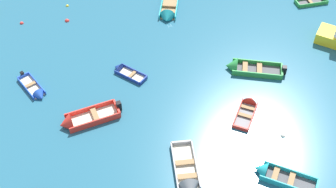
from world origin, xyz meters
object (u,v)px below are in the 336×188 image
Objects in this scene: rowboat_green_center at (320,0)px; rowboat_deep_blue_back_row_left at (123,71)px; rowboat_turquoise_cluster_outer at (168,14)px; mooring_buoy_trailing at (67,6)px; mooring_buoy_near_foreground at (283,136)px; mooring_buoy_between_boats_left at (22,23)px; rowboat_red_back_row_right at (79,120)px; rowboat_blue_far_left at (36,92)px; mooring_buoy_central at (67,21)px; rowboat_turquoise_outer_left at (273,174)px; rowboat_green_far_right at (243,68)px; rowboat_grey_distant_center at (188,181)px; rowboat_red_far_back at (249,106)px.

rowboat_green_center is 21.09m from rowboat_deep_blue_back_row_left.
rowboat_turquoise_cluster_outer is 9.86m from mooring_buoy_trailing.
mooring_buoy_near_foreground reaches higher than mooring_buoy_between_boats_left.
rowboat_red_back_row_right is 4.85m from rowboat_blue_far_left.
mooring_buoy_between_boats_left is (-28.57, -0.65, -0.16)m from rowboat_green_center.
rowboat_turquoise_outer_left is at bearing -51.94° from mooring_buoy_central.
rowboat_green_far_right is at bearing -4.40° from rowboat_deep_blue_back_row_left.
rowboat_green_far_right reaches higher than rowboat_blue_far_left.
mooring_buoy_central is at bearing -0.59° from mooring_buoy_between_boats_left.
mooring_buoy_central is at bearing 179.23° from rowboat_turquoise_cluster_outer.
rowboat_green_center is 11.77× the size of mooring_buoy_trailing.
rowboat_grey_distant_center is 18.29m from rowboat_turquoise_cluster_outer.
mooring_buoy_trailing is (-14.40, 14.72, -0.14)m from rowboat_red_far_back.
rowboat_green_far_right reaches higher than rowboat_green_center.
rowboat_blue_far_left is 0.74× the size of rowboat_turquoise_cluster_outer.
rowboat_deep_blue_back_row_left is 7.01m from rowboat_blue_far_left.
rowboat_turquoise_outer_left reaches higher than rowboat_deep_blue_back_row_left.
rowboat_grey_distant_center is 14.11m from rowboat_blue_far_left.
rowboat_green_center reaches higher than mooring_buoy_trailing.
rowboat_turquoise_outer_left is 13.58× the size of mooring_buoy_trailing.
mooring_buoy_trailing is (-1.78, 14.98, -0.25)m from rowboat_red_back_row_right.
rowboat_green_far_right is 9.70m from rowboat_turquoise_cluster_outer.
mooring_buoy_trailing is 0.88× the size of mooring_buoy_between_boats_left.
rowboat_green_center is 8.63× the size of mooring_buoy_central.
mooring_buoy_between_boats_left is (-13.54, 0.17, -0.21)m from rowboat_turquoise_cluster_outer.
mooring_buoy_trailing is at bearing 124.89° from rowboat_turquoise_outer_left.
rowboat_red_far_back is at bearing 48.39° from rowboat_grey_distant_center.
rowboat_green_far_right reaches higher than rowboat_deep_blue_back_row_left.
mooring_buoy_central is at bearing 78.75° from rowboat_blue_far_left.
mooring_buoy_between_boats_left is (-4.02, -2.39, 0.00)m from mooring_buoy_trailing.
rowboat_red_far_back is (-0.18, 6.18, -0.07)m from rowboat_turquoise_outer_left.
rowboat_grey_distant_center is (3.88, -10.97, 0.04)m from rowboat_deep_blue_back_row_left.
rowboat_grey_distant_center reaches higher than mooring_buoy_near_foreground.
rowboat_turquoise_outer_left is 23.46m from mooring_buoy_central.
rowboat_blue_far_left is 7.83× the size of mooring_buoy_central.
rowboat_green_center is 21.60m from rowboat_turquoise_outer_left.
rowboat_turquoise_cluster_outer reaches higher than rowboat_green_center.
rowboat_red_back_row_right reaches higher than rowboat_blue_far_left.
rowboat_turquoise_outer_left is 14.56m from rowboat_deep_blue_back_row_left.
rowboat_turquoise_cluster_outer is (11.22, 9.04, 0.06)m from rowboat_blue_far_left.
rowboat_turquoise_outer_left is at bearing -117.47° from rowboat_green_center.
rowboat_green_center is at bearing 50.79° from rowboat_grey_distant_center.
rowboat_green_center is at bearing 62.41° from mooring_buoy_near_foreground.
rowboat_turquoise_outer_left reaches higher than mooring_buoy_trailing.
rowboat_red_far_back is (12.62, 0.26, -0.11)m from rowboat_red_back_row_right.
rowboat_blue_far_left is 8.92× the size of mooring_buoy_near_foreground.
rowboat_turquoise_cluster_outer is at bearing 111.85° from rowboat_red_far_back.
rowboat_red_back_row_right is 9.27m from rowboat_grey_distant_center.
mooring_buoy_near_foreground reaches higher than mooring_buoy_trailing.
rowboat_red_far_back is 20.59m from mooring_buoy_trailing.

